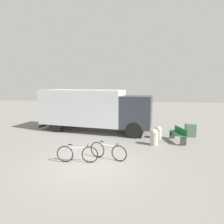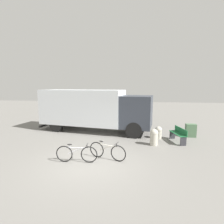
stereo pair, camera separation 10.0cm
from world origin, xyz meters
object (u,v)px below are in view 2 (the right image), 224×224
at_px(park_bench, 179,134).
at_px(utility_box, 191,130).
at_px(bicycle_near, 77,154).
at_px(bollard_far_bench, 158,132).
at_px(delivery_truck, 93,108).
at_px(bollard_near_bench, 154,136).
at_px(bicycle_middle, 107,151).

bearing_deg(park_bench, utility_box, -54.67).
relative_size(bicycle_near, bollard_far_bench, 2.35).
relative_size(delivery_truck, bollard_near_bench, 9.00).
height_order(bicycle_middle, bollard_near_bench, bollard_near_bench).
distance_m(bicycle_middle, bollard_near_bench, 3.18).
xyz_separation_m(park_bench, bicycle_middle, (-3.76, -2.98, -0.10)).
bearing_deg(bicycle_near, park_bench, 31.00).
height_order(bicycle_near, utility_box, utility_box).
bearing_deg(bicycle_middle, bollard_near_bench, 62.43).
bearing_deg(utility_box, bollard_near_bench, -142.24).
bearing_deg(bollard_near_bench, bicycle_near, -142.25).
distance_m(bollard_far_bench, utility_box, 2.19).
relative_size(delivery_truck, bicycle_middle, 4.80).
bearing_deg(bicycle_near, utility_box, 34.00).
xyz_separation_m(bicycle_near, bicycle_middle, (1.25, 0.50, 0.00)).
distance_m(bicycle_near, utility_box, 7.64).
height_order(park_bench, bicycle_near, park_bench).
height_order(bicycle_middle, bollard_far_bench, bicycle_middle).
distance_m(delivery_truck, bollard_far_bench, 4.83).
height_order(park_bench, bollard_near_bench, bollard_near_bench).
relative_size(bicycle_near, bollard_near_bench, 1.96).
bearing_deg(bicycle_near, bollard_far_bench, 42.21).
xyz_separation_m(park_bench, bollard_far_bench, (-1.08, 0.59, -0.08)).
relative_size(delivery_truck, park_bench, 5.56).
bearing_deg(delivery_truck, park_bench, -9.97).
xyz_separation_m(bollard_near_bench, bollard_far_bench, (0.41, 1.34, -0.09)).
xyz_separation_m(bollard_far_bench, utility_box, (2.11, 0.61, 0.02)).
xyz_separation_m(bicycle_middle, bollard_near_bench, (2.27, 2.23, 0.11)).
distance_m(delivery_truck, park_bench, 5.98).
relative_size(bicycle_middle, utility_box, 2.03).
bearing_deg(bollard_near_bench, utility_box, 37.76).
distance_m(delivery_truck, bollard_near_bench, 4.98).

